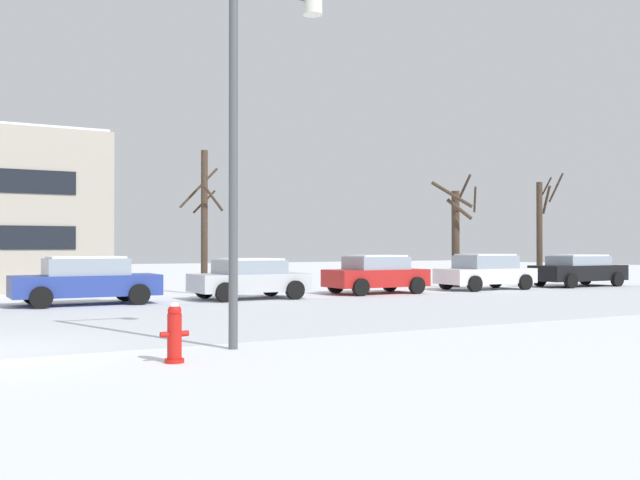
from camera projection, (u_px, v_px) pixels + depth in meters
fire_hydrant at (174, 332)px, 10.89m from camera, size 0.44×0.30×0.92m
street_lamp at (249, 125)px, 12.53m from camera, size 1.82×0.36×6.47m
parked_car_blue at (86, 280)px, 21.80m from camera, size 4.32×2.00×1.48m
parked_car_silver at (249, 278)px, 24.14m from camera, size 3.83×2.14×1.38m
parked_car_red at (376, 274)px, 26.95m from camera, size 3.82×2.00×1.46m
parked_car_white at (485, 272)px, 29.40m from camera, size 4.15×1.97×1.47m
parked_car_black at (578, 270)px, 31.83m from camera, size 4.51×1.98×1.42m
tree_far_left at (541, 228)px, 34.46m from camera, size 1.30×1.58×5.27m
tree_far_right at (204, 219)px, 26.77m from camera, size 1.52×1.49×5.39m
tree_far_mid at (456, 232)px, 31.26m from camera, size 2.52×1.73×4.95m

